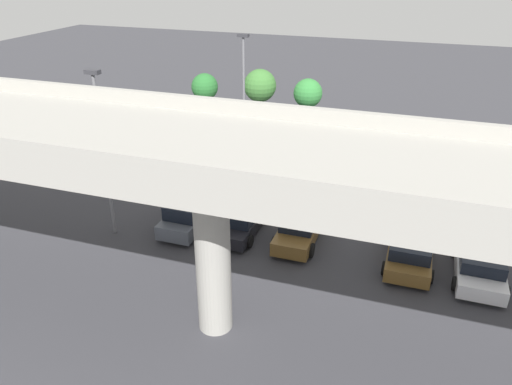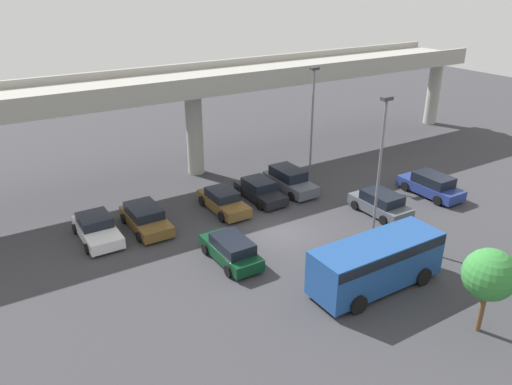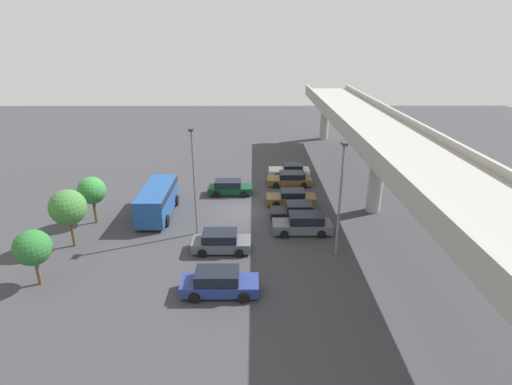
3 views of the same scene
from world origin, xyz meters
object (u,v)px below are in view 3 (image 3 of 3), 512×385
object	(u,v)px
parked_car_5	(303,224)
tree_front_left	(92,191)
parked_car_2	(230,188)
tree_front_centre	(68,208)
parked_car_0	(290,170)
tree_front_right	(33,248)
lamp_post_mid_lot	(194,175)
parked_car_4	(297,211)
parked_car_3	(291,198)
parked_car_6	(221,242)
parked_car_1	(290,179)
parked_car_7	(219,283)
shuttle_bus	(157,199)
lamp_post_near_aisle	(340,192)

from	to	relation	value
parked_car_5	tree_front_left	xyz separation A→B (m)	(-2.01, -17.63, 2.16)
parked_car_2	tree_front_left	xyz separation A→B (m)	(6.60, -11.13, 2.24)
parked_car_2	tree_front_centre	bearing A→B (deg)	-136.53
parked_car_0	tree_front_right	xyz separation A→B (m)	(21.45, -18.04, 2.00)
lamp_post_mid_lot	parked_car_0	bearing A→B (deg)	148.72
lamp_post_mid_lot	tree_front_left	world-z (taller)	lamp_post_mid_lot
parked_car_4	tree_front_left	size ratio (longest dim) A/B	1.09
parked_car_3	parked_car_6	size ratio (longest dim) A/B	1.07
parked_car_1	lamp_post_mid_lot	xyz separation A→B (m)	(11.40, -8.52, 4.37)
parked_car_0	parked_car_7	world-z (taller)	parked_car_7
tree_front_centre	parked_car_2	bearing A→B (deg)	133.47
parked_car_5	lamp_post_mid_lot	distance (m)	9.63
parked_car_2	parked_car_7	world-z (taller)	parked_car_7
parked_car_2	parked_car_3	size ratio (longest dim) A/B	0.95
tree_front_right	parked_car_4	bearing A→B (deg)	119.29
tree_front_right	parked_car_7	bearing A→B (deg)	84.80
shuttle_bus	tree_front_left	bearing A→B (deg)	-72.86
parked_car_5	tree_front_right	bearing A→B (deg)	21.83
parked_car_2	parked_car_4	world-z (taller)	parked_car_2
parked_car_6	parked_car_0	bearing A→B (deg)	68.96
parked_car_4	shuttle_bus	bearing A→B (deg)	-3.74
lamp_post_mid_lot	lamp_post_near_aisle	bearing A→B (deg)	72.65
parked_car_2	parked_car_6	bearing A→B (deg)	-89.92
parked_car_6	tree_front_left	xyz separation A→B (m)	(-4.89, -11.15, 2.21)
parked_car_0	lamp_post_near_aisle	size ratio (longest dim) A/B	0.55
parked_car_4	parked_car_7	distance (m)	12.50
parked_car_7	tree_front_centre	world-z (taller)	tree_front_centre
parked_car_1	parked_car_7	xyz separation A→B (m)	(19.50, -6.08, 0.08)
parked_car_6	parked_car_2	bearing A→B (deg)	90.08
parked_car_7	lamp_post_mid_lot	size ratio (longest dim) A/B	0.55
parked_car_2	tree_front_centre	size ratio (longest dim) A/B	0.97
parked_car_1	parked_car_7	world-z (taller)	parked_car_7
parked_car_7	tree_front_centre	distance (m)	13.36
parked_car_0	parked_car_3	size ratio (longest dim) A/B	0.99
parked_car_2	parked_car_7	bearing A→B (deg)	-88.95
parked_car_3	shuttle_bus	world-z (taller)	shuttle_bus
parked_car_3	parked_car_7	bearing A→B (deg)	67.88
tree_front_right	parked_car_6	bearing A→B (deg)	110.55
parked_car_3	lamp_post_mid_lot	xyz separation A→B (m)	(6.00, -8.18, 4.36)
lamp_post_near_aisle	lamp_post_mid_lot	distance (m)	11.15
parked_car_7	lamp_post_mid_lot	distance (m)	9.48
parked_car_0	lamp_post_near_aisle	bearing A→B (deg)	96.05
parked_car_4	parked_car_5	world-z (taller)	parked_car_5
shuttle_bus	tree_front_right	xyz separation A→B (m)	(10.73, -5.31, 1.08)
parked_car_1	parked_car_7	bearing A→B (deg)	72.69
parked_car_6	tree_front_left	bearing A→B (deg)	156.31
lamp_post_near_aisle	tree_front_centre	size ratio (longest dim) A/B	1.86
parked_car_2	tree_front_left	size ratio (longest dim) A/B	1.08
parked_car_4	lamp_post_near_aisle	distance (m)	7.86
parked_car_0	tree_front_right	distance (m)	28.10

